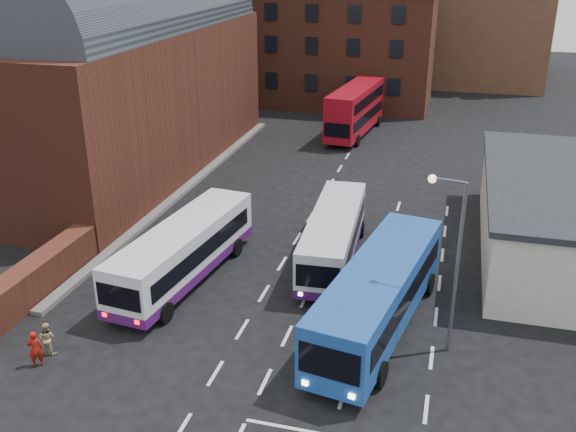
% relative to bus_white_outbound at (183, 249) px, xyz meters
% --- Properties ---
extents(ground, '(180.00, 180.00, 0.00)m').
position_rel_bus_white_outbound_xyz_m(ground, '(4.15, -5.92, -1.69)').
color(ground, black).
extents(railway_station, '(12.00, 28.00, 16.00)m').
position_rel_bus_white_outbound_xyz_m(railway_station, '(-11.35, 15.08, 5.94)').
color(railway_station, '#602B1E').
rests_on(railway_station, ground).
extents(forecourt_wall, '(1.20, 10.00, 1.80)m').
position_rel_bus_white_outbound_xyz_m(forecourt_wall, '(-6.05, -3.92, -0.79)').
color(forecourt_wall, '#602B1E').
rests_on(forecourt_wall, ground).
extents(brick_terrace, '(22.00, 10.00, 11.00)m').
position_rel_bus_white_outbound_xyz_m(brick_terrace, '(-1.85, 40.08, 3.81)').
color(brick_terrace, brown).
rests_on(brick_terrace, ground).
extents(castle_keep, '(22.00, 22.00, 12.00)m').
position_rel_bus_white_outbound_xyz_m(castle_keep, '(10.15, 60.08, 4.31)').
color(castle_keep, brown).
rests_on(castle_keep, ground).
extents(bus_white_outbound, '(3.60, 10.72, 2.87)m').
position_rel_bus_white_outbound_xyz_m(bus_white_outbound, '(0.00, 0.00, 0.00)').
color(bus_white_outbound, silver).
rests_on(bus_white_outbound, ground).
extents(bus_white_inbound, '(2.90, 9.99, 2.70)m').
position_rel_bus_white_outbound_xyz_m(bus_white_inbound, '(6.65, 3.80, -0.10)').
color(bus_white_inbound, silver).
rests_on(bus_white_inbound, ground).
extents(bus_blue, '(4.50, 11.65, 3.10)m').
position_rel_bus_white_outbound_xyz_m(bus_blue, '(9.74, -2.03, 0.14)').
color(bus_blue, '#1B49A2').
rests_on(bus_blue, ground).
extents(bus_red_double, '(3.56, 10.70, 4.20)m').
position_rel_bus_white_outbound_xyz_m(bus_red_double, '(3.64, 28.36, 0.54)').
color(bus_red_double, maroon).
rests_on(bus_red_double, ground).
extents(street_lamp, '(1.48, 0.48, 7.37)m').
position_rel_bus_white_outbound_xyz_m(street_lamp, '(12.50, -2.75, 2.75)').
color(street_lamp, slate).
rests_on(street_lamp, ground).
extents(pedestrian_red, '(0.68, 0.63, 1.55)m').
position_rel_bus_white_outbound_xyz_m(pedestrian_red, '(-2.77, -8.05, -0.92)').
color(pedestrian_red, '#9F130B').
rests_on(pedestrian_red, ground).
extents(pedestrian_beige, '(0.69, 0.54, 1.40)m').
position_rel_bus_white_outbound_xyz_m(pedestrian_beige, '(-2.83, -7.19, -0.99)').
color(pedestrian_beige, tan).
rests_on(pedestrian_beige, ground).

